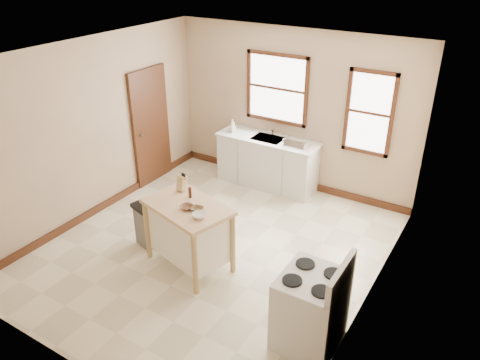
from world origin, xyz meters
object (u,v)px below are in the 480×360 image
Objects in this scene: bowl_b at (197,209)px; bowl_c at (199,215)px; soap_bottle_a at (233,125)px; gas_stove at (311,301)px; dish_rack at (297,143)px; knife_block at (182,184)px; trash_bin at (147,224)px; kitchen_island at (189,235)px; pepper_grinder at (190,192)px; soap_bottle_b at (233,127)px; bowl_a at (187,207)px.

bowl_c is (0.12, -0.12, 0.01)m from bowl_b.
gas_stove is (2.94, -3.08, -0.45)m from soap_bottle_a.
knife_block reaches higher than dish_rack.
gas_stove is (1.64, -3.06, -0.39)m from dish_rack.
dish_rack is 0.61× the size of trash_bin.
knife_block is (-0.31, 0.29, 0.57)m from kitchen_island.
pepper_grinder reaches higher than dish_rack.
soap_bottle_a is at bearing -173.89° from dish_rack.
soap_bottle_b reaches higher than pepper_grinder.
trash_bin is (0.14, -2.57, -0.69)m from soap_bottle_a.
soap_bottle_b is 0.16× the size of kitchen_island.
knife_block is 0.77m from bowl_c.
pepper_grinder is at bearing -49.13° from soap_bottle_b.
gas_stove is (2.28, -0.72, -0.47)m from knife_block.
dish_rack reaches higher than bowl_c.
kitchen_island is at bearing -48.63° from soap_bottle_b.
bowl_c is at bearing 170.72° from gas_stove.
gas_stove is at bearing 2.65° from kitchen_island.
bowl_a is 0.95× the size of bowl_c.
kitchen_island is 6.40× the size of bowl_c.
soap_bottle_a is 3.08m from bowl_c.
knife_block is 0.90m from trash_bin.
pepper_grinder is 0.83× the size of bowl_c.
gas_stove is at bearing -16.78° from pepper_grinder.
gas_stove reaches higher than bowl_c.
bowl_b is at bearing 10.31° from trash_bin.
bowl_a is at bearing 169.27° from gas_stove.
soap_bottle_b is (0.04, -0.06, -0.02)m from soap_bottle_a.
dish_rack is at bearing -4.00° from soap_bottle_a.
kitchen_island is 0.71m from knife_block.
pepper_grinder is 0.95× the size of bowl_b.
soap_bottle_a reaches higher than soap_bottle_b.
knife_block is 1.16× the size of bowl_a.
kitchen_island is 0.59m from pepper_grinder.
dish_rack is (1.30, -0.01, -0.06)m from soap_bottle_a.
gas_stove is at bearing -10.73° from bowl_a.
bowl_a is at bearing -48.10° from soap_bottle_b.
soap_bottle_a is 1.28× the size of bowl_a.
bowl_a is at bearing -45.04° from knife_block.
knife_block is at bearing -98.82° from dish_rack.
soap_bottle_a is at bearing 133.71° from gas_stove.
pepper_grinder reaches higher than kitchen_island.
bowl_a reaches higher than trash_bin.
bowl_a is at bearing -60.90° from pepper_grinder.
pepper_grinder is (0.83, -2.39, 0.01)m from soap_bottle_b.
knife_block is 0.52m from bowl_a.
soap_bottle_b is 0.45× the size of dish_rack.
dish_rack is 2.79m from bowl_c.
soap_bottle_b is at bearing 114.35° from bowl_c.
dish_rack is 2.05× the size of knife_block.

